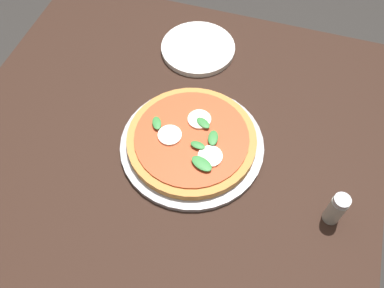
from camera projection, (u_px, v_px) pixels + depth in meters
ground_plane at (166, 283)px, 1.45m from camera, size 6.00×6.00×0.00m
dining_table at (152, 210)px, 0.92m from camera, size 1.12×0.92×0.75m
serving_tray at (192, 145)px, 0.87m from camera, size 0.30×0.30×0.01m
pizza at (192, 139)px, 0.86m from camera, size 0.27×0.27×0.03m
plate_white at (198, 48)px, 1.03m from camera, size 0.19×0.19×0.01m
pepper_shaker at (336, 209)px, 0.75m from camera, size 0.03×0.03×0.08m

